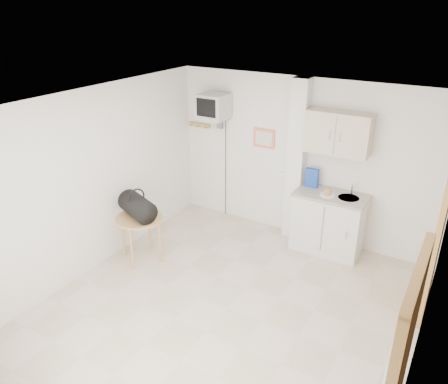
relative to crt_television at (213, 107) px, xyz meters
The scene contains 7 objects.
ground 3.15m from the crt_television, 54.36° to the right, with size 4.50×4.50×0.00m, color beige.
room_envelope 2.60m from the crt_television, 48.84° to the right, with size 4.24×4.54×2.55m.
kitchenette 2.32m from the crt_television, ahead, with size 1.03×0.58×2.10m.
crt_television is the anchor object (origin of this frame).
round_table 2.16m from the crt_television, 96.78° to the right, with size 0.66×0.66×0.68m.
duffel_bag 2.02m from the crt_television, 97.32° to the right, with size 0.66×0.52×0.44m.
water_bottle 4.54m from the crt_television, 34.89° to the right, with size 0.13×0.13×0.39m.
Camera 1 is at (2.18, -3.77, 3.49)m, focal length 35.00 mm.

